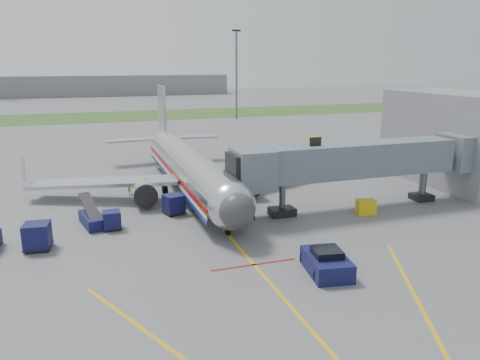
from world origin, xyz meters
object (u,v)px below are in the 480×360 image
object	(u,v)px
airliner	(189,167)
belt_loader	(92,219)
ramp_worker	(130,186)
pushback_tug	(327,263)

from	to	relation	value
airliner	belt_loader	distance (m)	12.72
airliner	ramp_worker	bearing A→B (deg)	171.33
pushback_tug	belt_loader	bearing A→B (deg)	134.42
pushback_tug	ramp_worker	bearing A→B (deg)	113.76
belt_loader	ramp_worker	size ratio (longest dim) A/B	2.58
pushback_tug	ramp_worker	world-z (taller)	ramp_worker
pushback_tug	ramp_worker	distance (m)	24.90
airliner	belt_loader	world-z (taller)	airliner
belt_loader	pushback_tug	bearing A→B (deg)	-45.58
airliner	pushback_tug	world-z (taller)	airliner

